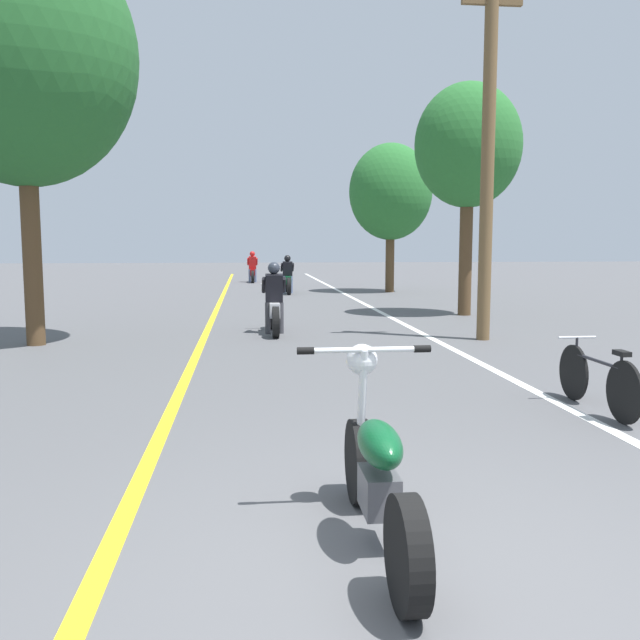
{
  "coord_description": "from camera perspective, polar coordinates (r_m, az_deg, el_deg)",
  "views": [
    {
      "loc": [
        -0.88,
        -3.33,
        1.79
      ],
      "look_at": [
        -0.04,
        4.44,
        0.9
      ],
      "focal_mm": 38.0,
      "sensor_mm": 36.0,
      "label": 1
    }
  ],
  "objects": [
    {
      "name": "motorcycle_rider_mid",
      "position": [
        24.35,
        -2.75,
        3.49
      ],
      "size": [
        0.5,
        2.11,
        1.37
      ],
      "color": "black",
      "rests_on": "ground"
    },
    {
      "name": "ground_plane",
      "position": [
        3.88,
        8.21,
        -21.03
      ],
      "size": [
        120.0,
        120.0,
        0.0
      ],
      "primitive_type": "plane",
      "color": "#515154"
    },
    {
      "name": "motorcycle_rider_far",
      "position": [
        31.36,
        -5.7,
        4.18
      ],
      "size": [
        0.5,
        1.92,
        1.43
      ],
      "color": "black",
      "rests_on": "ground"
    },
    {
      "name": "roadside_tree_left",
      "position": [
        13.23,
        -23.76,
        19.69
      ],
      "size": [
        3.82,
        3.44,
        7.15
      ],
      "color": "#513A23",
      "rests_on": "ground"
    },
    {
      "name": "motorcycle_foreground",
      "position": [
        4.12,
        4.86,
        -12.61
      ],
      "size": [
        0.88,
        2.0,
        1.12
      ],
      "color": "black",
      "rests_on": "ground"
    },
    {
      "name": "lane_stripe_edge",
      "position": [
        16.24,
        6.15,
        0.14
      ],
      "size": [
        0.14,
        48.0,
        0.01
      ],
      "primitive_type": "cube",
      "color": "white",
      "rests_on": "ground"
    },
    {
      "name": "lane_stripe_center",
      "position": [
        15.89,
        -9.12,
        -0.05
      ],
      "size": [
        0.14,
        48.0,
        0.01
      ],
      "primitive_type": "cube",
      "color": "yellow",
      "rests_on": "ground"
    },
    {
      "name": "roadside_tree_right_far",
      "position": [
        25.11,
        5.97,
        10.64
      ],
      "size": [
        3.03,
        2.72,
        5.39
      ],
      "color": "#513A23",
      "rests_on": "ground"
    },
    {
      "name": "bicycle_parked",
      "position": [
        7.82,
        22.34,
        -4.63
      ],
      "size": [
        0.44,
        1.69,
        0.74
      ],
      "color": "black",
      "rests_on": "ground"
    },
    {
      "name": "utility_pole",
      "position": [
        12.96,
        13.95,
        13.47
      ],
      "size": [
        1.1,
        0.24,
        6.63
      ],
      "color": "brown",
      "rests_on": "ground"
    },
    {
      "name": "motorcycle_rider_lead",
      "position": [
        13.49,
        -3.88,
        1.16
      ],
      "size": [
        0.5,
        1.97,
        1.42
      ],
      "color": "black",
      "rests_on": "ground"
    },
    {
      "name": "roadside_tree_right_near",
      "position": [
        17.38,
        12.37,
        14.04
      ],
      "size": [
        2.62,
        2.36,
        5.67
      ],
      "color": "#513A23",
      "rests_on": "ground"
    }
  ]
}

